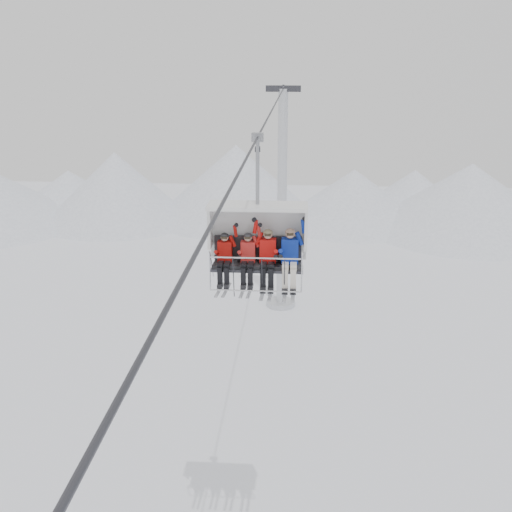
# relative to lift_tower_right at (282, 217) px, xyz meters

# --- Properties ---
(ridgeline) EXTENTS (72.00, 21.00, 7.00)m
(ridgeline) POSITION_rel_lift_tower_right_xyz_m (-1.58, 20.05, -2.94)
(ridgeline) COLOR white
(ridgeline) RESTS_ON ground
(lift_tower_right) EXTENTS (2.00, 1.80, 13.48)m
(lift_tower_right) POSITION_rel_lift_tower_right_xyz_m (0.00, 0.00, 0.00)
(lift_tower_right) COLOR silver
(lift_tower_right) RESTS_ON ground
(haul_cable) EXTENTS (0.06, 50.00, 0.06)m
(haul_cable) POSITION_rel_lift_tower_right_xyz_m (0.00, -22.00, 7.52)
(haul_cable) COLOR #313237
(haul_cable) RESTS_ON lift_tower_left
(chairlift_carrier) EXTENTS (2.59, 1.17, 3.98)m
(chairlift_carrier) POSITION_rel_lift_tower_right_xyz_m (0.00, -21.31, 4.94)
(chairlift_carrier) COLOR black
(chairlift_carrier) RESTS_ON haul_cable
(skier_far_left) EXTENTS (0.37, 1.69, 1.51)m
(skier_far_left) POSITION_rel_lift_tower_right_xyz_m (-0.86, -21.63, 4.40)
(skier_far_left) COLOR #A10D08
(skier_far_left) RESTS_ON chairlift_carrier
(skier_center_left) EXTENTS (0.38, 1.69, 1.53)m
(skier_center_left) POSITION_rel_lift_tower_right_xyz_m (-0.24, -21.63, 4.40)
(skier_center_left) COLOR red
(skier_center_left) RESTS_ON chairlift_carrier
(skier_center_right) EXTENTS (0.43, 1.69, 1.70)m
(skier_center_right) POSITION_rel_lift_tower_right_xyz_m (0.28, -21.62, 4.45)
(skier_center_right) COLOR red
(skier_center_right) RESTS_ON chairlift_carrier
(skier_far_right) EXTENTS (0.44, 1.69, 1.74)m
(skier_far_right) POSITION_rel_lift_tower_right_xyz_m (0.86, -21.62, 4.47)
(skier_far_right) COLOR #0E2898
(skier_far_right) RESTS_ON chairlift_carrier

